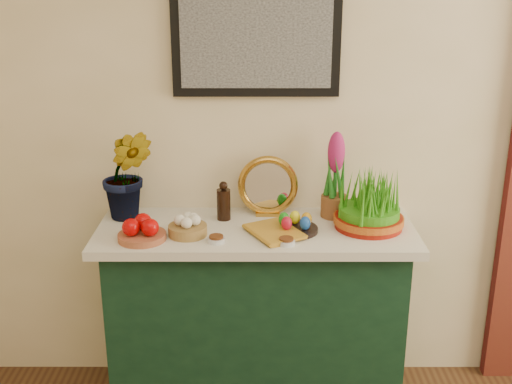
{
  "coord_description": "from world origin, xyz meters",
  "views": [
    {
      "loc": [
        -0.36,
        -0.62,
        1.96
      ],
      "look_at": [
        -0.36,
        1.95,
        1.07
      ],
      "focal_mm": 45.0,
      "sensor_mm": 36.0,
      "label": 1
    }
  ],
  "objects_px": {
    "hyacinth_green": "(126,160)",
    "mirror": "(268,187)",
    "sideboard": "(256,319)",
    "book": "(255,235)",
    "wheatgrass_sabzeh": "(369,204)"
  },
  "relations": [
    {
      "from": "sideboard",
      "to": "book",
      "type": "xyz_separation_m",
      "value": [
        -0.0,
        -0.14,
        0.48
      ]
    },
    {
      "from": "mirror",
      "to": "book",
      "type": "xyz_separation_m",
      "value": [
        -0.06,
        -0.3,
        -0.12
      ]
    },
    {
      "from": "hyacinth_green",
      "to": "sideboard",
      "type": "bearing_deg",
      "value": -11.2
    },
    {
      "from": "sideboard",
      "to": "hyacinth_green",
      "type": "xyz_separation_m",
      "value": [
        -0.58,
        0.11,
        0.74
      ]
    },
    {
      "from": "sideboard",
      "to": "hyacinth_green",
      "type": "bearing_deg",
      "value": 169.05
    },
    {
      "from": "sideboard",
      "to": "mirror",
      "type": "bearing_deg",
      "value": 71.29
    },
    {
      "from": "mirror",
      "to": "book",
      "type": "bearing_deg",
      "value": -100.99
    },
    {
      "from": "sideboard",
      "to": "book",
      "type": "relative_size",
      "value": 5.28
    },
    {
      "from": "mirror",
      "to": "wheatgrass_sabzeh",
      "type": "height_order",
      "value": "mirror"
    },
    {
      "from": "hyacinth_green",
      "to": "book",
      "type": "height_order",
      "value": "hyacinth_green"
    },
    {
      "from": "sideboard",
      "to": "hyacinth_green",
      "type": "distance_m",
      "value": 0.95
    },
    {
      "from": "sideboard",
      "to": "wheatgrass_sabzeh",
      "type": "xyz_separation_m",
      "value": [
        0.49,
        -0.01,
        0.58
      ]
    },
    {
      "from": "hyacinth_green",
      "to": "wheatgrass_sabzeh",
      "type": "bearing_deg",
      "value": -6.5
    },
    {
      "from": "hyacinth_green",
      "to": "mirror",
      "type": "xyz_separation_m",
      "value": [
        0.63,
        0.05,
        -0.14
      ]
    },
    {
      "from": "hyacinth_green",
      "to": "book",
      "type": "xyz_separation_m",
      "value": [
        0.57,
        -0.25,
        -0.26
      ]
    }
  ]
}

